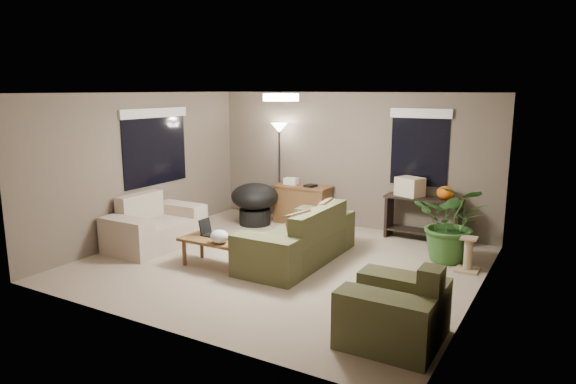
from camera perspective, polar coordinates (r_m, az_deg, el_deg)
The scene contains 20 objects.
room_shell at distance 7.42m, azimuth -0.77°, elevation 1.25°, with size 5.50×5.50×5.50m.
main_sofa at distance 7.76m, azimuth 1.34°, elevation -5.57°, with size 0.95×2.20×0.85m.
throw_pillows at distance 7.55m, azimuth 3.05°, elevation -3.26°, with size 0.31×1.38×0.47m.
loveseat at distance 8.77m, azimuth -14.63°, elevation -3.91°, with size 0.90×1.60×0.85m.
armchair at distance 5.51m, azimuth 11.81°, elevation -13.04°, with size 0.95×1.00×0.85m.
coffee_table at distance 7.58m, azimuth -8.10°, elevation -5.58°, with size 1.00×0.55×0.42m.
laptop at distance 7.73m, azimuth -8.65°, elevation -4.34°, with size 0.36×0.23×0.24m.
plastic_bag at distance 7.31m, azimuth -7.62°, elevation -4.93°, with size 0.27×0.24×0.19m, color white.
desk at distance 9.86m, azimuth 1.60°, elevation -1.38°, with size 1.10×0.50×0.75m.
desk_papers at distance 9.84m, azimuth 0.79°, elevation 1.11°, with size 0.70×0.29×0.12m.
console_table at distance 9.07m, azimuth 14.76°, elevation -2.51°, with size 1.30×0.40×0.75m.
pumpkin at distance 8.90m, azimuth 17.07°, elevation -0.09°, with size 0.27×0.27×0.23m, color orange.
cardboard_box at distance 9.04m, azimuth 13.39°, elevation 0.58°, with size 0.43×0.32×0.32m, color beige.
papasan_chair at distance 9.80m, azimuth -3.72°, elevation -0.96°, with size 1.19×1.19×0.80m.
floor_lamp at distance 9.99m, azimuth -0.98°, elevation 5.87°, with size 0.32×0.32×1.91m.
ceiling_fixture at distance 7.31m, azimuth -0.80°, elevation 10.48°, with size 0.50×0.50×0.10m, color white.
houseplant at distance 8.07m, azimuth 17.79°, elevation -4.18°, with size 1.08×1.20×0.93m, color #2D5923.
cat_scratching_post at distance 7.79m, azimuth 19.37°, elevation -6.77°, with size 0.32×0.32×0.50m.
window_left at distance 9.25m, azimuth -14.56°, elevation 6.24°, with size 0.05×1.56×1.33m.
window_back at distance 9.12m, azimuth 14.45°, elevation 6.19°, with size 1.06×0.05×1.33m.
Camera 1 is at (3.74, -6.28, 2.55)m, focal length 32.00 mm.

